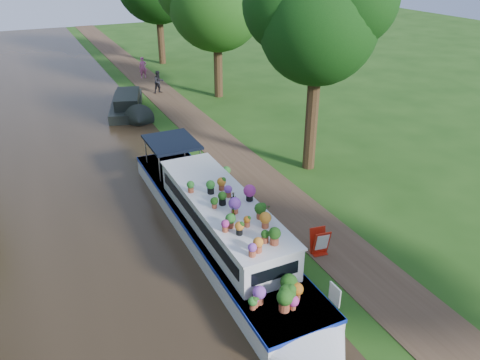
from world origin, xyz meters
name	(u,v)px	position (x,y,z in m)	size (l,w,h in m)	color
ground	(266,216)	(0.00, 0.00, 0.00)	(100.00, 100.00, 0.00)	#1C4110
canal_water	(103,258)	(-6.00, 0.00, 0.01)	(10.00, 100.00, 0.02)	black
towpath	(294,209)	(1.20, 0.00, 0.01)	(2.20, 100.00, 0.03)	#463120
plant_boat	(223,226)	(-2.25, -1.14, 0.85)	(2.29, 13.52, 2.27)	silver
tree_near_overhang	(318,15)	(3.79, 3.06, 6.60)	(5.52, 5.28, 8.99)	#322010
second_boat	(128,105)	(-1.75, 14.28, 0.48)	(3.15, 6.36, 1.17)	black
sandwich_board	(320,243)	(0.45, -2.82, 0.43)	(0.58, 0.51, 0.88)	red
pedestrian_pink	(143,68)	(1.23, 21.82, 0.81)	(0.57, 0.37, 1.55)	#C85282
pedestrian_dark	(159,82)	(1.13, 17.40, 0.79)	(0.74, 0.57, 1.51)	black
verge_plant	(265,209)	(0.05, 0.18, 0.21)	(0.37, 0.32, 0.41)	#2F5A1B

